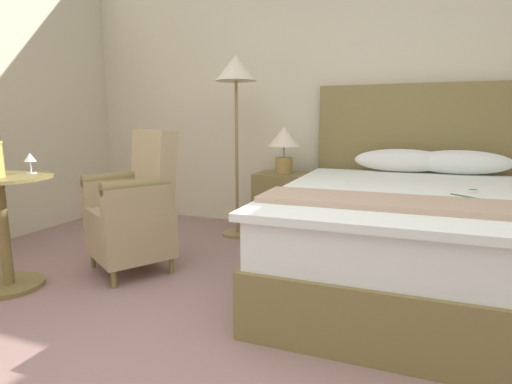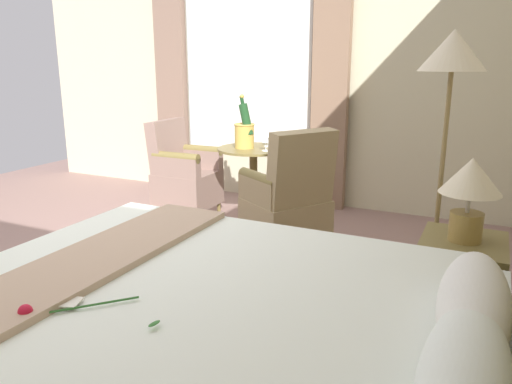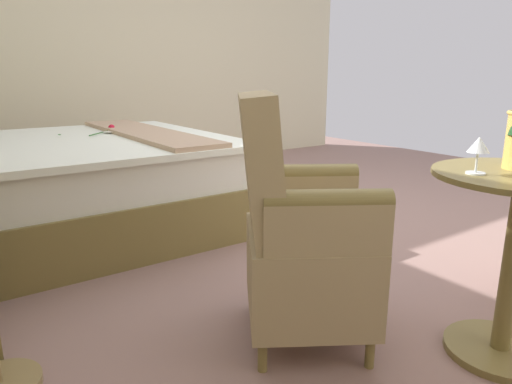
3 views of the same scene
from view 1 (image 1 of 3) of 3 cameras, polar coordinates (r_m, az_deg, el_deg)
wall_headboard_side at (r=4.00m, az=12.21°, el=15.43°), size 5.58×0.12×2.90m
bed at (r=2.87m, az=23.82°, el=-4.89°), size 1.94×2.20×1.38m
nightstand at (r=3.75m, az=3.91°, el=-1.74°), size 0.51×0.41×0.59m
bedside_lamp at (r=3.68m, az=4.02°, el=7.10°), size 0.30×0.30×0.43m
floor_lamp_brass at (r=3.66m, az=-2.86°, el=15.24°), size 0.37×0.37×1.63m
side_table_round at (r=2.97m, az=-32.49°, el=-3.86°), size 0.63×0.63×0.73m
wine_glass_near_bucket at (r=2.93m, az=-29.58°, el=4.18°), size 0.07×0.07×0.13m
armchair_by_window at (r=2.95m, az=-17.00°, el=-2.56°), size 0.73×0.72×1.00m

